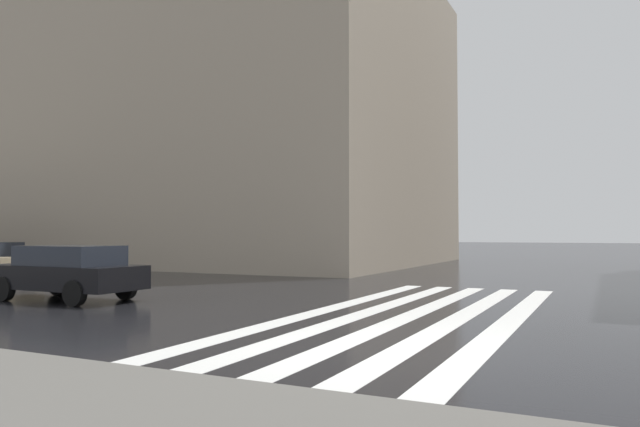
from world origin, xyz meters
TOP-DOWN VIEW (x-y plane):
  - ground_plane at (0.00, 0.00)m, footprint 220.00×220.00m
  - zebra_crossing at (4.00, 0.82)m, footprint 13.00×4.50m
  - haussmann_block_mid at (21.74, 19.51)m, footprint 18.47×27.03m
  - car_black at (2.50, 9.62)m, footprint 1.85×4.10m

SIDE VIEW (x-z plane):
  - ground_plane at x=0.00m, z-range 0.00..0.00m
  - zebra_crossing at x=4.00m, z-range 0.00..0.01m
  - car_black at x=2.50m, z-range 0.05..1.46m
  - haussmann_block_mid at x=21.74m, z-range -0.21..19.81m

